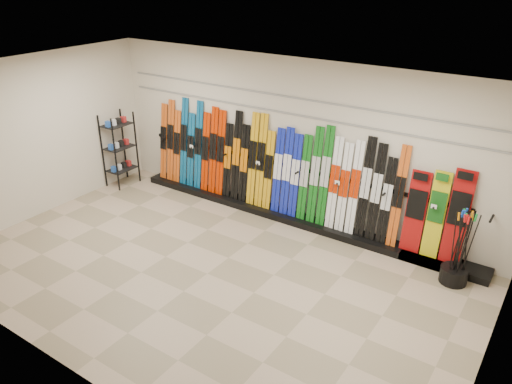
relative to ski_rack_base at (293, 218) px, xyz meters
The scene contains 13 objects.
floor 2.29m from the ski_rack_base, 95.64° to the right, with size 8.00×8.00×0.00m, color gray.
back_wall 1.47m from the ski_rack_base, 135.64° to the left, with size 8.00×8.00×0.00m, color beige.
left_wall 5.01m from the ski_rack_base, 151.65° to the right, with size 5.00×5.00×0.00m, color beige.
right_wall 4.64m from the ski_rack_base, 31.13° to the right, with size 5.00×5.00×0.00m, color beige.
ceiling 3.73m from the ski_rack_base, 95.64° to the right, with size 8.00×8.00×0.00m, color silver.
ski_rack_base is the anchor object (origin of this frame).
skis 1.13m from the ski_rack_base, behind, with size 5.37×0.26×1.82m.
snowboards 2.67m from the ski_rack_base, ahead, with size 0.96×0.24×1.52m.
accessory_rack 4.08m from the ski_rack_base, behind, with size 0.40×0.60×1.59m, color black.
pole_bin 3.05m from the ski_rack_base, ahead, with size 0.42×0.42×0.25m, color black.
ski_poles 3.12m from the ski_rack_base, ahead, with size 0.33×0.34×1.18m.
slatwall_rail_0 1.96m from the ski_rack_base, 138.37° to the left, with size 7.60×0.02×0.03m, color gray.
slatwall_rail_1 2.26m from the ski_rack_base, 138.37° to the left, with size 7.60×0.02×0.03m, color gray.
Camera 1 is at (4.31, -5.02, 4.47)m, focal length 35.00 mm.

